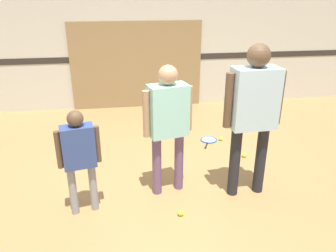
% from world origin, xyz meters
% --- Properties ---
extents(ground_plane, '(16.00, 16.00, 0.00)m').
position_xyz_m(ground_plane, '(0.00, 0.00, 0.00)').
color(ground_plane, '#A87F4C').
extents(wall_back, '(16.00, 0.07, 3.20)m').
position_xyz_m(wall_back, '(0.00, 3.27, 1.60)').
color(wall_back, beige).
rests_on(wall_back, ground_plane).
extents(wall_panel, '(2.66, 0.05, 1.76)m').
position_xyz_m(wall_panel, '(-0.16, 3.21, 0.88)').
color(wall_panel, '#93754C').
rests_on(wall_panel, ground_plane).
extents(person_instructor, '(0.58, 0.33, 1.57)m').
position_xyz_m(person_instructor, '(-0.02, -0.07, 0.97)').
color(person_instructor, '#6B4C70').
rests_on(person_instructor, ground_plane).
extents(person_student_left, '(0.45, 0.25, 1.20)m').
position_xyz_m(person_student_left, '(-1.00, -0.34, 0.74)').
color(person_student_left, gray).
rests_on(person_student_left, ground_plane).
extents(person_student_right, '(0.68, 0.29, 1.80)m').
position_xyz_m(person_student_right, '(0.91, -0.25, 1.11)').
color(person_student_right, '#232328').
rests_on(person_student_right, ground_plane).
extents(racket_spare_on_floor, '(0.36, 0.49, 0.03)m').
position_xyz_m(racket_spare_on_floor, '(0.87, 1.26, 0.01)').
color(racket_spare_on_floor, blue).
rests_on(racket_spare_on_floor, ground_plane).
extents(tennis_ball_near_instructor, '(0.07, 0.07, 0.07)m').
position_xyz_m(tennis_ball_near_instructor, '(0.04, -0.59, 0.03)').
color(tennis_ball_near_instructor, '#CCE038').
rests_on(tennis_ball_near_instructor, ground_plane).
extents(tennis_ball_by_spare_racket, '(0.07, 0.07, 0.07)m').
position_xyz_m(tennis_ball_by_spare_racket, '(1.07, 1.24, 0.03)').
color(tennis_ball_by_spare_racket, '#CCE038').
rests_on(tennis_ball_by_spare_racket, ground_plane).
extents(tennis_ball_stray_left, '(0.07, 0.07, 0.07)m').
position_xyz_m(tennis_ball_stray_left, '(1.24, 0.62, 0.03)').
color(tennis_ball_stray_left, '#CCE038').
rests_on(tennis_ball_stray_left, ground_plane).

